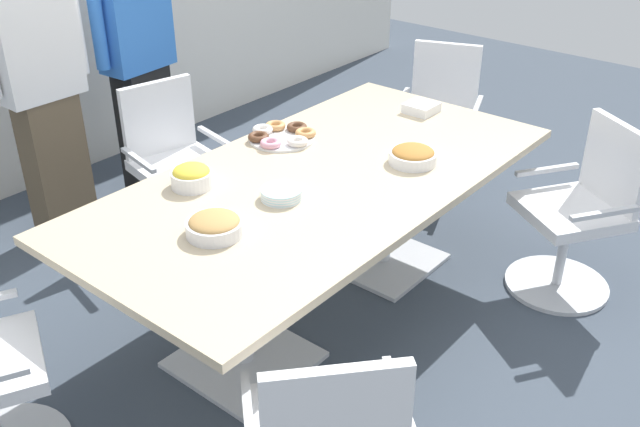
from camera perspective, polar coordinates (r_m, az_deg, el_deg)
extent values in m
cube|color=#3D4754|center=(3.77, 0.00, -7.36)|extent=(10.00, 10.00, 0.01)
cube|color=#CCB793|center=(3.39, 0.00, 2.66)|extent=(2.40, 1.20, 0.04)
cube|color=silver|center=(3.45, -5.94, -11.31)|extent=(0.56, 0.56, 0.02)
cylinder|color=silver|center=(3.23, -6.26, -6.50)|extent=(0.09, 0.09, 0.69)
cube|color=silver|center=(4.13, 4.88, -3.63)|extent=(0.56, 0.56, 0.02)
cylinder|color=silver|center=(3.95, 5.09, 0.73)|extent=(0.09, 0.09, 0.69)
cylinder|color=silver|center=(4.41, -10.34, -1.70)|extent=(0.64, 0.64, 0.02)
cylinder|color=silver|center=(4.31, -10.59, 0.75)|extent=(0.05, 0.05, 0.41)
cube|color=white|center=(4.20, -10.88, 3.55)|extent=(0.54, 0.54, 0.06)
cube|color=white|center=(4.28, -12.56, 7.37)|extent=(0.44, 0.13, 0.42)
cube|color=silver|center=(4.26, -8.15, 5.93)|extent=(0.10, 0.37, 0.02)
cube|color=silver|center=(4.06, -14.05, 4.09)|extent=(0.10, 0.37, 0.02)
cube|color=white|center=(2.17, 1.29, -16.25)|extent=(0.35, 0.32, 0.42)
cube|color=silver|center=(2.39, -5.67, -15.28)|extent=(0.27, 0.29, 0.02)
cube|color=silver|center=(2.44, 6.22, -14.03)|extent=(0.27, 0.29, 0.02)
cylinder|color=silver|center=(4.11, 18.01, -5.30)|extent=(0.75, 0.75, 0.02)
cylinder|color=silver|center=(4.00, 18.47, -2.75)|extent=(0.05, 0.05, 0.41)
cube|color=white|center=(3.89, 19.01, 0.16)|extent=(0.64, 0.64, 0.06)
cube|color=white|center=(3.91, 22.11, 3.67)|extent=(0.27, 0.39, 0.42)
cube|color=silver|center=(3.66, 21.41, 0.01)|extent=(0.32, 0.23, 0.02)
cube|color=silver|center=(4.01, 17.36, 3.29)|extent=(0.32, 0.23, 0.02)
cylinder|color=silver|center=(5.03, 8.79, 2.54)|extent=(0.70, 0.70, 0.02)
cylinder|color=silver|center=(4.94, 8.97, 4.77)|extent=(0.05, 0.05, 0.41)
cube|color=white|center=(4.85, 9.19, 7.27)|extent=(0.60, 0.60, 0.06)
cube|color=white|center=(4.96, 9.85, 10.69)|extent=(0.20, 0.42, 0.42)
cube|color=silver|center=(4.78, 12.21, 8.19)|extent=(0.35, 0.16, 0.02)
cube|color=silver|center=(4.84, 6.42, 8.98)|extent=(0.35, 0.16, 0.02)
cube|color=brown|center=(4.47, -19.91, 3.43)|extent=(0.32, 0.20, 0.86)
cube|color=white|center=(4.22, -21.70, 12.83)|extent=(0.44, 0.22, 0.68)
cylinder|color=white|center=(4.34, -18.73, 14.22)|extent=(0.08, 0.08, 0.61)
cube|color=black|center=(4.86, -13.39, 6.35)|extent=(0.33, 0.22, 0.83)
cube|color=blue|center=(4.63, -14.48, 14.88)|extent=(0.46, 0.25, 0.66)
cylinder|color=blue|center=(4.79, -12.11, 16.04)|extent=(0.09, 0.09, 0.59)
cylinder|color=blue|center=(4.46, -17.12, 14.44)|extent=(0.09, 0.09, 0.59)
cylinder|color=white|center=(2.93, -8.25, -1.11)|extent=(0.23, 0.23, 0.06)
ellipsoid|color=tan|center=(2.92, -8.29, -0.61)|extent=(0.21, 0.21, 0.05)
cylinder|color=white|center=(3.32, -10.00, 2.67)|extent=(0.19, 0.19, 0.07)
ellipsoid|color=yellow|center=(3.30, -10.05, 3.24)|extent=(0.17, 0.17, 0.07)
cylinder|color=white|center=(3.52, 7.28, 4.38)|extent=(0.23, 0.23, 0.06)
ellipsoid|color=#AD702D|center=(3.51, 7.31, 4.80)|extent=(0.20, 0.20, 0.05)
cylinder|color=white|center=(3.76, -2.99, 5.90)|extent=(0.34, 0.34, 0.01)
torus|color=brown|center=(3.84, -1.83, 6.78)|extent=(0.11, 0.11, 0.03)
torus|color=tan|center=(3.86, -3.51, 6.87)|extent=(0.11, 0.11, 0.03)
torus|color=white|center=(3.82, -4.51, 6.58)|extent=(0.11, 0.11, 0.03)
torus|color=brown|center=(3.74, -4.85, 6.01)|extent=(0.11, 0.11, 0.03)
torus|color=pink|center=(3.66, -3.89, 5.52)|extent=(0.11, 0.11, 0.03)
torus|color=white|center=(3.67, -1.77, 5.66)|extent=(0.11, 0.11, 0.03)
torus|color=tan|center=(3.77, -1.15, 6.33)|extent=(0.11, 0.11, 0.03)
cylinder|color=white|center=(3.18, -3.03, 1.21)|extent=(0.18, 0.18, 0.01)
cylinder|color=silver|center=(3.18, -3.03, 1.30)|extent=(0.18, 0.18, 0.01)
cylinder|color=white|center=(3.18, -3.03, 1.40)|extent=(0.18, 0.18, 0.01)
cylinder|color=silver|center=(3.17, -3.04, 1.50)|extent=(0.18, 0.18, 0.01)
cylinder|color=white|center=(3.17, -3.04, 1.59)|extent=(0.18, 0.18, 0.01)
cylinder|color=silver|center=(3.17, -3.04, 1.69)|extent=(0.18, 0.18, 0.01)
cylinder|color=white|center=(3.17, -3.04, 1.78)|extent=(0.18, 0.18, 0.01)
cylinder|color=silver|center=(3.16, -3.05, 1.88)|extent=(0.18, 0.18, 0.01)
cube|color=white|center=(4.14, 7.93, 8.21)|extent=(0.16, 0.16, 0.05)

